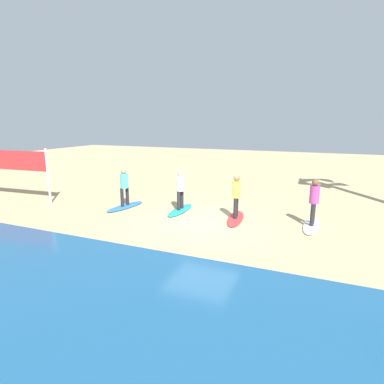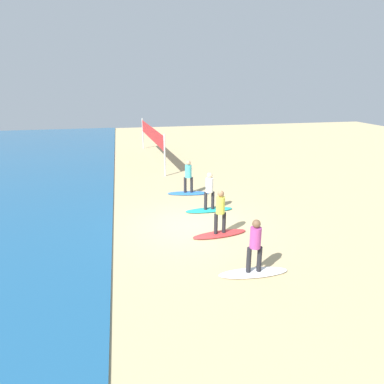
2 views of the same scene
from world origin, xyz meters
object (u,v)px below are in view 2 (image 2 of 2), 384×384
object	(u,v)px
volleyball_net	(152,135)
surfer_teal	(209,188)
surfer_blue	(188,174)
surfboard_white	(253,273)
surfboard_blue	(188,193)
surfboard_teal	(209,210)
surfboard_red	(220,234)
surfer_white	(255,242)
surfer_red	(220,209)

from	to	relation	value
volleyball_net	surfer_teal	bearing A→B (deg)	-172.36
surfer_blue	volleyball_net	distance (m)	8.19
surfboard_white	surfer_blue	size ratio (longest dim) A/B	1.28
surfboard_white	surfer_teal	xyz separation A→B (m)	(5.16, -0.02, 0.99)
surfboard_blue	surfer_blue	xyz separation A→B (m)	(-0.00, 0.00, 0.99)
surfer_teal	surfboard_white	bearing A→B (deg)	179.74
surfboard_white	surfboard_blue	bearing A→B (deg)	-84.23
surfboard_teal	volleyball_net	distance (m)	10.78
surfboard_teal	surfboard_blue	distance (m)	2.49
surfboard_red	surfboard_white	bearing A→B (deg)	87.56
surfer_white	surfer_blue	xyz separation A→B (m)	(7.62, 0.40, 0.00)
surfer_white	surfboard_teal	distance (m)	5.26
surfboard_white	surfer_red	size ratio (longest dim) A/B	1.28
surfer_white	surfer_teal	bearing A→B (deg)	-0.26
surfer_white	surfboard_teal	bearing A→B (deg)	-0.26
surfboard_white	surfer_white	size ratio (longest dim) A/B	1.28
surfboard_white	surfer_teal	bearing A→B (deg)	-87.47
surfboard_white	surfboard_red	xyz separation A→B (m)	(2.73, 0.22, 0.00)
surfboard_red	surfer_red	distance (m)	0.99
surfer_red	surfer_teal	distance (m)	2.45
surfboard_blue	volleyball_net	world-z (taller)	volleyball_net
surfer_red	volleyball_net	xyz separation A→B (m)	(12.98, 1.17, 0.75)
surfer_blue	volleyball_net	world-z (taller)	volleyball_net
surfer_red	surfer_blue	distance (m)	4.89
surfer_white	surfer_blue	bearing A→B (deg)	2.98
surfboard_red	volleyball_net	xyz separation A→B (m)	(12.98, 1.17, 1.74)
surfer_teal	surfer_red	bearing A→B (deg)	174.32
surfer_white	surfboard_blue	size ratio (longest dim) A/B	0.78
surfer_teal	surfer_blue	bearing A→B (deg)	9.73
volleyball_net	surfboard_blue	bearing A→B (deg)	-173.00
surfer_white	volleyball_net	bearing A→B (deg)	5.06
surfer_red	volleyball_net	bearing A→B (deg)	5.16
surfer_red	surfer_blue	bearing A→B (deg)	2.09
surfer_white	surfer_red	bearing A→B (deg)	4.57
volleyball_net	surfboard_teal	bearing A→B (deg)	-172.36
surfboard_red	surfboard_blue	world-z (taller)	same
surfboard_red	surfboard_teal	world-z (taller)	same
surfer_white	volleyball_net	distance (m)	15.79
surfboard_red	surfer_teal	xyz separation A→B (m)	(2.44, -0.24, 0.99)
surfboard_red	surfboard_blue	distance (m)	4.89
surfer_red	surfer_blue	size ratio (longest dim) A/B	1.00
surfer_red	surfboard_teal	xyz separation A→B (m)	(2.44, -0.24, -0.99)
surfer_white	surfer_teal	xyz separation A→B (m)	(5.16, -0.02, 0.00)
surfboard_red	surfer_teal	size ratio (longest dim) A/B	1.28
surfer_red	surfer_teal	size ratio (longest dim) A/B	1.00
volleyball_net	surfboard_white	bearing A→B (deg)	-174.94
surfer_white	surfboard_teal	size ratio (longest dim) A/B	0.78
surfboard_red	surfer_teal	world-z (taller)	surfer_teal
surfer_blue	surfboard_teal	bearing A→B (deg)	-170.27
surfer_red	surfboard_red	bearing A→B (deg)	180.00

